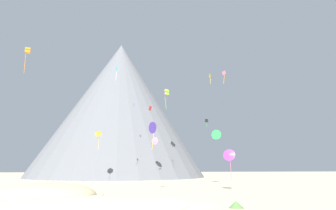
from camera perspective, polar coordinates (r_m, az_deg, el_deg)
name	(u,v)px	position (r m, az deg, el deg)	size (l,w,h in m)	color
ground_plane	(185,206)	(33.91, 3.31, -19.05)	(400.00, 400.00, 0.00)	beige
dune_foreground_right	(46,196)	(49.23, -22.67, -15.94)	(12.46, 14.78, 3.69)	#CCBA8E
bush_ridge_crest	(103,196)	(43.53, -12.48, -16.91)	(2.31, 2.31, 0.45)	#477238
bush_scatter_east	(236,204)	(33.09, 13.10, -18.32)	(1.59, 1.59, 0.72)	#568442
bush_far_right	(83,199)	(39.05, -16.25, -17.10)	(2.02, 2.02, 0.76)	#568442
rock_massif	(117,111)	(129.99, -9.87, -1.23)	(94.35, 94.35, 58.67)	slate
kite_magenta_mid	(165,97)	(83.41, -0.57, 1.56)	(0.54, 0.91, 4.94)	#D1339E
kite_yellow_high	(209,76)	(80.76, 8.05, 5.59)	(1.21, 1.45, 2.99)	yellow
kite_indigo_low	(152,128)	(52.60, -3.13, -4.45)	(1.90, 1.87, 5.00)	#5138B2
kite_orange_high	(28,51)	(66.59, -25.65, 9.48)	(1.17, 1.17, 5.33)	orange
kite_green_low	(216,135)	(73.94, 9.40, -5.73)	(2.39, 1.66, 2.42)	green
kite_blue_mid	(134,105)	(93.29, -6.64, 0.06)	(0.24, 1.04, 1.04)	blue
kite_violet_low	(229,155)	(54.96, 11.77, -9.51)	(2.38, 1.96, 6.21)	purple
kite_gold_low	(98,134)	(82.27, -13.44, -5.54)	(1.72, 1.71, 4.92)	gold
kite_lime_high	(167,92)	(93.74, -0.16, 2.47)	(1.89, 1.82, 3.49)	#8CD133
kite_red_mid	(150,108)	(79.57, -3.49, -0.64)	(1.00, 0.97, 1.25)	red
kite_pink_low	(155,141)	(90.11, -2.62, -6.97)	(1.84, 1.63, 2.25)	pink
kite_black_mid	(207,121)	(89.55, 7.51, -3.08)	(1.01, 1.00, 2.64)	black
kite_rainbow_high	(224,74)	(73.72, 10.83, 5.87)	(0.64, 0.86, 3.27)	#E5668C
kite_cyan_high	(116,71)	(74.42, -9.99, 6.63)	(0.28, 0.83, 3.48)	#33BCDB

